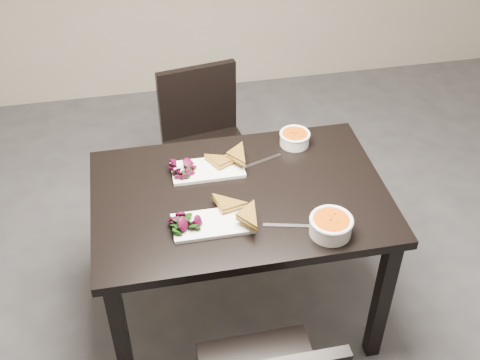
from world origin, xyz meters
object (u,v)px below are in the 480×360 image
(plate_far, at_px, (208,170))
(soup_bowl_far, at_px, (295,138))
(table, at_px, (240,211))
(chair_far, at_px, (205,138))
(soup_bowl_near, at_px, (331,225))
(plate_near, at_px, (212,224))

(plate_far, height_order, soup_bowl_far, soup_bowl_far)
(table, relative_size, soup_bowl_far, 8.74)
(table, height_order, chair_far, chair_far)
(table, height_order, soup_bowl_near, soup_bowl_near)
(table, height_order, plate_near, plate_near)
(soup_bowl_near, bearing_deg, plate_far, 130.84)
(table, xyz_separation_m, soup_bowl_far, (0.31, 0.29, 0.13))
(plate_near, height_order, plate_far, same)
(soup_bowl_near, bearing_deg, chair_far, 106.93)
(plate_near, bearing_deg, soup_bowl_near, -16.49)
(chair_far, relative_size, plate_far, 2.79)
(plate_near, xyz_separation_m, soup_bowl_near, (0.43, -0.13, 0.03))
(chair_far, height_order, plate_far, chair_far)
(table, bearing_deg, plate_near, -130.55)
(table, xyz_separation_m, plate_far, (-0.11, 0.17, 0.11))
(plate_far, bearing_deg, chair_far, 83.28)
(plate_far, distance_m, soup_bowl_far, 0.43)
(chair_far, distance_m, soup_bowl_near, 1.16)
(table, distance_m, chair_far, 0.80)
(chair_far, bearing_deg, plate_far, -106.26)
(plate_near, xyz_separation_m, soup_bowl_far, (0.45, 0.45, 0.03))
(chair_far, height_order, soup_bowl_near, chair_far)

